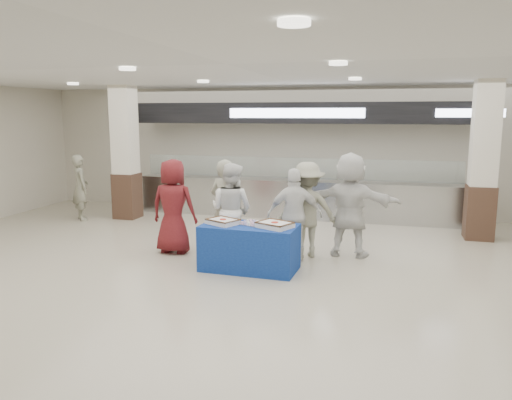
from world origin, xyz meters
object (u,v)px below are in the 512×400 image
(display_table, at_px, (249,248))
(soldier_b, at_px, (307,210))
(cupcake_tray, at_px, (252,223))
(soldier_a, at_px, (226,207))
(chef_tall, at_px, (231,210))
(soldier_bg, at_px, (80,187))
(civilian_maroon, at_px, (173,206))
(civilian_white, at_px, (350,205))
(chef_short, at_px, (295,215))
(sheet_cake_right, at_px, (275,224))
(sheet_cake_left, at_px, (223,221))

(display_table, xyz_separation_m, soldier_b, (0.76, 1.04, 0.48))
(cupcake_tray, distance_m, soldier_b, 1.24)
(soldier_a, relative_size, chef_tall, 1.03)
(cupcake_tray, distance_m, soldier_bg, 5.70)
(civilian_maroon, relative_size, soldier_bg, 1.10)
(soldier_a, relative_size, civilian_white, 0.92)
(soldier_b, bearing_deg, civilian_maroon, -9.63)
(cupcake_tray, height_order, soldier_a, soldier_a)
(chef_short, height_order, civilian_white, civilian_white)
(civilian_white, bearing_deg, sheet_cake_right, 55.46)
(civilian_maroon, distance_m, chef_tall, 1.09)
(civilian_white, relative_size, soldier_bg, 1.19)
(soldier_a, height_order, soldier_bg, soldier_a)
(sheet_cake_right, bearing_deg, civilian_white, 50.94)
(sheet_cake_right, bearing_deg, chef_tall, 141.53)
(cupcake_tray, xyz_separation_m, soldier_bg, (-5.03, 2.69, 0.01))
(cupcake_tray, relative_size, chef_short, 0.27)
(chef_short, xyz_separation_m, civilian_white, (0.90, 0.55, 0.13))
(chef_tall, bearing_deg, soldier_bg, -8.81)
(soldier_b, bearing_deg, sheet_cake_left, 22.47)
(sheet_cake_right, relative_size, cupcake_tray, 1.43)
(civilian_white, bearing_deg, display_table, 44.45)
(sheet_cake_right, bearing_deg, soldier_a, 141.56)
(cupcake_tray, xyz_separation_m, chef_short, (0.59, 0.67, 0.03))
(display_table, relative_size, soldier_a, 0.89)
(cupcake_tray, height_order, chef_tall, chef_tall)
(civilian_maroon, relative_size, chef_short, 1.07)
(sheet_cake_left, distance_m, soldier_a, 0.89)
(soldier_b, bearing_deg, soldier_bg, -35.43)
(display_table, bearing_deg, cupcake_tray, 65.39)
(chef_tall, bearing_deg, chef_short, -164.69)
(display_table, xyz_separation_m, sheet_cake_left, (-0.44, -0.03, 0.42))
(soldier_a, xyz_separation_m, soldier_bg, (-4.32, 1.90, -0.08))
(sheet_cake_right, xyz_separation_m, soldier_bg, (-5.44, 2.79, -0.01))
(soldier_a, xyz_separation_m, chef_short, (1.29, -0.11, -0.06))
(chef_short, height_order, soldier_b, soldier_b)
(civilian_maroon, bearing_deg, chef_tall, -176.85)
(sheet_cake_left, bearing_deg, chef_tall, 97.45)
(cupcake_tray, relative_size, civilian_white, 0.24)
(soldier_a, bearing_deg, chef_short, -171.25)
(display_table, relative_size, sheet_cake_left, 2.61)
(chef_tall, bearing_deg, display_table, 142.46)
(sheet_cake_right, height_order, civilian_maroon, civilian_maroon)
(sheet_cake_left, bearing_deg, sheet_cake_right, -1.79)
(civilian_maroon, distance_m, chef_short, 2.24)
(soldier_b, bearing_deg, chef_tall, -5.25)
(soldier_a, height_order, chef_short, soldier_a)
(civilian_maroon, height_order, soldier_bg, civilian_maroon)
(sheet_cake_left, relative_size, cupcake_tray, 1.34)
(sheet_cake_right, height_order, soldier_b, soldier_b)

